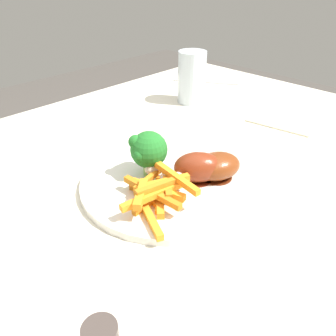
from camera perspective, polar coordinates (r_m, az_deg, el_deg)
dining_table at (r=0.65m, az=2.94°, el=-7.70°), size 1.13×0.90×0.75m
dinner_plate at (r=0.54m, az=-0.00°, el=-2.32°), size 0.28×0.28×0.01m
broccoli_floret_front at (r=0.53m, az=-3.37°, el=3.12°), size 0.06×0.06×0.08m
carrot_fries_pile at (r=0.48m, az=-2.04°, el=-4.03°), size 0.12×0.12×0.04m
chicken_drumstick_near at (r=0.54m, az=7.74°, el=0.19°), size 0.14×0.09×0.04m
chicken_drumstick_far at (r=0.53m, az=4.63°, el=0.11°), size 0.11×0.11×0.05m
fork at (r=1.03m, az=6.31°, el=14.18°), size 0.11×0.17×0.00m
water_glass at (r=0.86m, az=4.01°, el=14.93°), size 0.07×0.07×0.12m
napkin at (r=0.84m, az=19.64°, el=8.28°), size 0.19×0.16×0.00m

